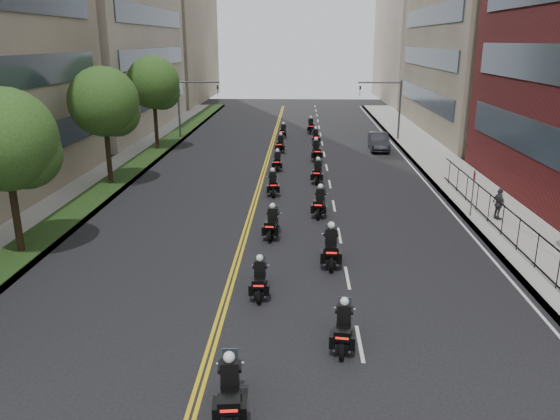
# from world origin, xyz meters

# --- Properties ---
(sidewalk_right) EXTENTS (4.00, 90.00, 0.15)m
(sidewalk_right) POSITION_xyz_m (12.00, 25.00, 0.07)
(sidewalk_right) COLOR gray
(sidewalk_right) RESTS_ON ground
(sidewalk_left) EXTENTS (4.00, 90.00, 0.15)m
(sidewalk_left) POSITION_xyz_m (-12.00, 25.00, 0.07)
(sidewalk_left) COLOR gray
(sidewalk_left) RESTS_ON ground
(grass_strip) EXTENTS (2.00, 90.00, 0.04)m
(grass_strip) POSITION_xyz_m (-11.20, 25.00, 0.17)
(grass_strip) COLOR #153312
(grass_strip) RESTS_ON sidewalk_left
(building_right_far) EXTENTS (15.00, 28.00, 26.00)m
(building_right_far) POSITION_xyz_m (21.50, 78.00, 13.00)
(building_right_far) COLOR gray
(building_right_far) RESTS_ON ground
(building_left_far) EXTENTS (16.00, 28.00, 26.00)m
(building_left_far) POSITION_xyz_m (-22.00, 78.00, 13.00)
(building_left_far) COLOR #7C6F5A
(building_left_far) RESTS_ON ground
(iron_fence) EXTENTS (0.05, 28.00, 1.50)m
(iron_fence) POSITION_xyz_m (11.00, 12.00, 0.90)
(iron_fence) COLOR black
(iron_fence) RESTS_ON sidewalk_right
(street_trees) EXTENTS (4.40, 38.40, 7.98)m
(street_trees) POSITION_xyz_m (-11.05, 18.61, 5.13)
(street_trees) COLOR #322516
(street_trees) RESTS_ON ground
(traffic_signal_right) EXTENTS (4.09, 0.20, 5.60)m
(traffic_signal_right) POSITION_xyz_m (9.54, 42.00, 3.70)
(traffic_signal_right) COLOR #3F3F44
(traffic_signal_right) RESTS_ON ground
(traffic_signal_left) EXTENTS (4.09, 0.20, 5.60)m
(traffic_signal_left) POSITION_xyz_m (-9.54, 42.00, 3.70)
(traffic_signal_left) COLOR #3F3F44
(traffic_signal_left) RESTS_ON ground
(motorcycle_0) EXTENTS (0.68, 2.38, 1.76)m
(motorcycle_0) POSITION_xyz_m (-0.44, 1.39, 0.69)
(motorcycle_0) COLOR black
(motorcycle_0) RESTS_ON ground
(motorcycle_1) EXTENTS (0.65, 2.21, 1.64)m
(motorcycle_1) POSITION_xyz_m (2.65, 4.79, 0.65)
(motorcycle_1) COLOR black
(motorcycle_1) RESTS_ON ground
(motorcycle_2) EXTENTS (0.50, 2.15, 1.59)m
(motorcycle_2) POSITION_xyz_m (-0.21, 8.29, 0.63)
(motorcycle_2) COLOR black
(motorcycle_2) RESTS_ON ground
(motorcycle_3) EXTENTS (0.59, 2.53, 1.87)m
(motorcycle_3) POSITION_xyz_m (2.58, 11.37, 0.74)
(motorcycle_3) COLOR black
(motorcycle_3) RESTS_ON ground
(motorcycle_4) EXTENTS (0.62, 2.29, 1.69)m
(motorcycle_4) POSITION_xyz_m (-0.09, 14.64, 0.67)
(motorcycle_4) COLOR black
(motorcycle_4) RESTS_ON ground
(motorcycle_5) EXTENTS (0.72, 2.37, 1.75)m
(motorcycle_5) POSITION_xyz_m (2.32, 18.17, 0.69)
(motorcycle_5) COLOR black
(motorcycle_5) RESTS_ON ground
(motorcycle_6) EXTENTS (0.62, 2.27, 1.68)m
(motorcycle_6) POSITION_xyz_m (-0.46, 22.28, 0.66)
(motorcycle_6) COLOR black
(motorcycle_6) RESTS_ON ground
(motorcycle_7) EXTENTS (0.67, 2.34, 1.73)m
(motorcycle_7) POSITION_xyz_m (2.39, 25.42, 0.68)
(motorcycle_7) COLOR black
(motorcycle_7) RESTS_ON ground
(motorcycle_8) EXTENTS (0.49, 2.15, 1.59)m
(motorcycle_8) POSITION_xyz_m (-0.47, 28.95, 0.63)
(motorcycle_8) COLOR black
(motorcycle_8) RESTS_ON ground
(motorcycle_9) EXTENTS (0.65, 2.51, 1.85)m
(motorcycle_9) POSITION_xyz_m (2.45, 32.45, 0.73)
(motorcycle_9) COLOR black
(motorcycle_9) RESTS_ON ground
(motorcycle_10) EXTENTS (0.59, 2.31, 1.71)m
(motorcycle_10) POSITION_xyz_m (-0.50, 35.64, 0.67)
(motorcycle_10) COLOR black
(motorcycle_10) RESTS_ON ground
(motorcycle_11) EXTENTS (0.56, 2.19, 1.62)m
(motorcycle_11) POSITION_xyz_m (2.58, 39.58, 0.64)
(motorcycle_11) COLOR black
(motorcycle_11) RESTS_ON ground
(motorcycle_12) EXTENTS (0.63, 2.15, 1.59)m
(motorcycle_12) POSITION_xyz_m (-0.52, 42.63, 0.63)
(motorcycle_12) COLOR black
(motorcycle_12) RESTS_ON ground
(motorcycle_13) EXTENTS (0.58, 2.38, 1.75)m
(motorcycle_13) POSITION_xyz_m (2.23, 45.82, 0.69)
(motorcycle_13) COLOR black
(motorcycle_13) RESTS_ON ground
(parked_sedan) EXTENTS (1.71, 4.55, 1.48)m
(parked_sedan) POSITION_xyz_m (8.00, 37.06, 0.74)
(parked_sedan) COLOR black
(parked_sedan) RESTS_ON ground
(pedestrian_c) EXTENTS (0.63, 1.06, 1.68)m
(pedestrian_c) POSITION_xyz_m (11.63, 17.42, 0.99)
(pedestrian_c) COLOR #3A3940
(pedestrian_c) RESTS_ON sidewalk_right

